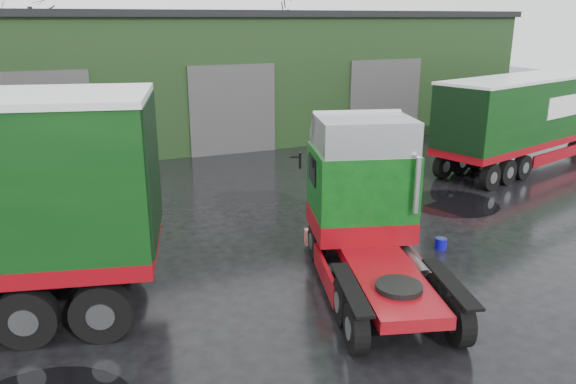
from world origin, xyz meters
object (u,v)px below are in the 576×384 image
at_px(wash_bucket, 441,244).
at_px(tree_back_b, 269,49).
at_px(warehouse, 198,72).
at_px(hero_tractor, 380,215).
at_px(tree_back_a, 34,38).
at_px(lorry_right, 535,120).

height_order(wash_bucket, tree_back_b, tree_back_b).
bearing_deg(warehouse, hero_tractor, -93.66).
height_order(tree_back_a, tree_back_b, tree_back_a).
xyz_separation_m(warehouse, tree_back_a, (-8.00, 10.00, 1.59)).
distance_m(warehouse, lorry_right, 16.98).
relative_size(warehouse, tree_back_a, 3.41).
bearing_deg(tree_back_b, hero_tractor, -106.97).
xyz_separation_m(warehouse, tree_back_b, (8.00, 10.00, 0.59)).
distance_m(warehouse, tree_back_b, 12.82).
relative_size(lorry_right, tree_back_b, 1.92).
height_order(lorry_right, tree_back_a, tree_back_a).
xyz_separation_m(lorry_right, tree_back_a, (-18.97, 22.90, 2.86)).
bearing_deg(tree_back_b, tree_back_a, 180.00).
bearing_deg(lorry_right, warehouse, -155.70).
relative_size(hero_tractor, wash_bucket, 19.20).
relative_size(hero_tractor, tree_back_b, 0.81).
relative_size(wash_bucket, tree_back_a, 0.03).
height_order(hero_tractor, lorry_right, hero_tractor).
bearing_deg(warehouse, tree_back_b, 51.34).
relative_size(tree_back_a, tree_back_b, 1.27).
height_order(hero_tractor, wash_bucket, hero_tractor).
bearing_deg(tree_back_a, wash_bucket, -71.50).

